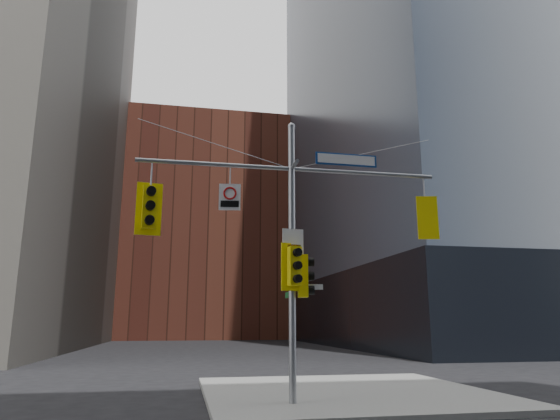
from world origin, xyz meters
name	(u,v)px	position (x,y,z in m)	size (l,w,h in m)	color
sidewalk_corner	(346,393)	(2.00, 4.00, 0.07)	(8.00, 8.00, 0.15)	gray
podium_ne	(516,311)	(28.00, 32.00, 3.00)	(36.40, 36.40, 6.00)	black
brick_midrise	(204,233)	(0.00, 58.00, 14.00)	(26.00, 20.00, 28.00)	brown
signal_assembly	(292,228)	(0.00, 1.99, 4.42)	(8.00, 0.80, 7.30)	#94979C
traffic_light_west_arm	(150,207)	(-3.58, 2.01, 4.80)	(0.63, 0.55, 1.33)	#FFE70D
traffic_light_east_arm	(426,219)	(3.76, 1.99, 4.80)	(0.56, 0.50, 1.18)	#FFE70D
traffic_light_pole_side	(305,276)	(0.32, 1.99, 3.18)	(0.45, 0.38, 1.07)	#FFE70D
traffic_light_pole_front	(294,266)	(0.00, 1.73, 3.40)	(0.57, 0.51, 1.19)	#FFE70D
street_sign_blade	(346,160)	(1.53, 2.00, 6.35)	(1.73, 0.07, 0.34)	navy
regulatory_sign_arm	(230,196)	(-1.62, 1.97, 5.17)	(0.55, 0.12, 0.69)	silver
regulatory_sign_pole	(293,244)	(0.00, 1.88, 3.98)	(0.55, 0.09, 0.72)	silver
street_blade_ew	(310,287)	(0.45, 2.00, 2.91)	(0.68, 0.12, 0.14)	silver
street_blade_ns	(288,295)	(0.00, 2.45, 2.73)	(0.04, 0.75, 0.15)	#145926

